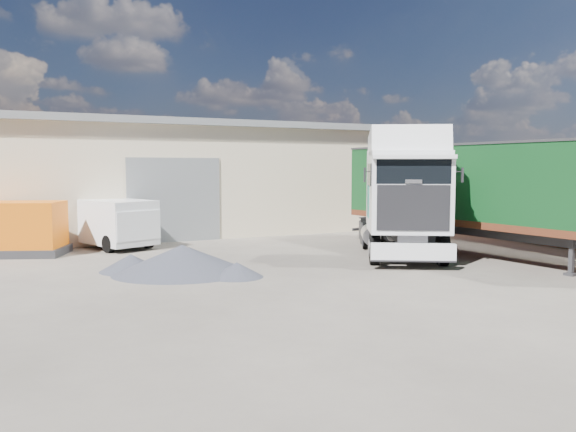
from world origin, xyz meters
name	(u,v)px	position (x,y,z in m)	size (l,w,h in m)	color
ground	(331,280)	(0.00, 0.00, 0.00)	(120.00, 120.00, 0.00)	#292621
warehouse	(64,178)	(-6.00, 16.00, 2.66)	(30.60, 12.60, 5.42)	#C6B498
brick_boundary_wall	(482,209)	(11.50, 6.00, 1.25)	(0.35, 26.00, 2.50)	#984626
tractor_unit	(404,204)	(4.11, 2.11, 1.92)	(5.53, 7.05, 4.56)	black
box_trailer	(483,188)	(7.13, 1.52, 2.46)	(4.06, 12.37, 4.04)	#2D2D30
panel_van	(110,222)	(-4.73, 9.62, 0.99)	(3.47, 5.04, 1.91)	black
orange_skip	(20,232)	(-8.00, 8.77, 0.85)	(3.62, 2.97, 1.95)	#2D2D30
gravel_heap	(180,260)	(-3.65, 2.83, 0.40)	(5.12, 5.12, 0.87)	#1F2129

